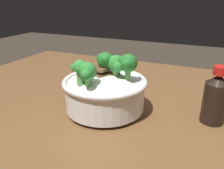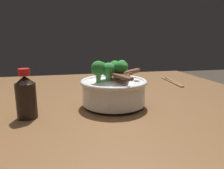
# 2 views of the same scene
# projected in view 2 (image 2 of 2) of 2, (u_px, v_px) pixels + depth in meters

# --- Properties ---
(dining_table) EXTENTS (1.38, 1.07, 0.79)m
(dining_table) POSITION_uv_depth(u_px,v_px,m) (70.00, 125.00, 0.71)
(dining_table) COLOR brown
(dining_table) RESTS_ON ground
(rice_bowl) EXTENTS (0.20, 0.20, 0.14)m
(rice_bowl) POSITION_uv_depth(u_px,v_px,m) (114.00, 88.00, 0.65)
(rice_bowl) COLOR white
(rice_bowl) RESTS_ON dining_table
(chopsticks_pair) EXTENTS (0.04, 0.22, 0.01)m
(chopsticks_pair) POSITION_uv_depth(u_px,v_px,m) (172.00, 82.00, 1.00)
(chopsticks_pair) COLOR #9E7A4C
(chopsticks_pair) RESTS_ON dining_table
(soy_sauce_bottle) EXTENTS (0.05, 0.05, 0.13)m
(soy_sauce_bottle) POSITION_uv_depth(u_px,v_px,m) (26.00, 97.00, 0.55)
(soy_sauce_bottle) COLOR black
(soy_sauce_bottle) RESTS_ON dining_table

